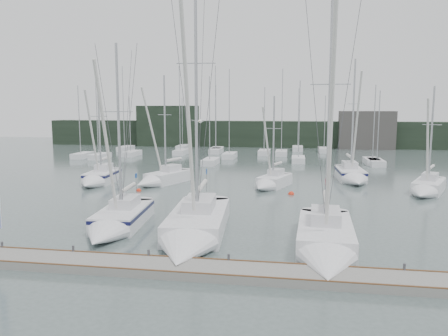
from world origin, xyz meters
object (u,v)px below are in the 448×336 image
object	(u,v)px
sailboat_mid_b	(160,179)
buoy_a	(216,206)
sailboat_near_center	(192,232)
sailboat_mid_e	(426,189)
sailboat_mid_a	(98,179)
sailboat_mid_c	(270,183)
sailboat_near_left	(116,223)
sailboat_mid_d	(352,176)
buoy_c	(139,191)
buoy_b	(291,194)
sailboat_near_right	(326,246)

from	to	relation	value
sailboat_mid_b	buoy_a	size ratio (longest dim) A/B	26.25
sailboat_near_center	sailboat_mid_e	distance (m)	24.08
sailboat_mid_a	sailboat_mid_e	size ratio (longest dim) A/B	1.10
sailboat_mid_c	sailboat_mid_e	distance (m)	13.87
sailboat_mid_b	sailboat_mid_c	world-z (taller)	sailboat_mid_b
sailboat_near_left	sailboat_mid_e	size ratio (longest dim) A/B	1.22
sailboat_mid_d	buoy_c	distance (m)	21.76
sailboat_near_left	buoy_a	size ratio (longest dim) A/B	28.41
sailboat_near_center	buoy_a	distance (m)	9.48
sailboat_near_center	sailboat_near_left	bearing A→B (deg)	160.06
sailboat_mid_e	buoy_a	world-z (taller)	sailboat_mid_e
sailboat_near_left	sailboat_near_center	world-z (taller)	sailboat_near_center
sailboat_near_left	sailboat_mid_c	size ratio (longest dim) A/B	1.33
sailboat_mid_d	sailboat_mid_e	world-z (taller)	sailboat_mid_d
sailboat_mid_a	buoy_c	world-z (taller)	sailboat_mid_a
sailboat_mid_c	buoy_a	size ratio (longest dim) A/B	21.35
sailboat_mid_a	buoy_b	world-z (taller)	sailboat_mid_a
sailboat_near_left	buoy_c	world-z (taller)	sailboat_near_left
sailboat_near_right	sailboat_mid_a	distance (m)	27.92
sailboat_near_left	sailboat_mid_a	distance (m)	17.76
sailboat_mid_a	buoy_c	xyz separation A→B (m)	(5.24, -2.69, -0.59)
sailboat_mid_b	sailboat_mid_d	bearing A→B (deg)	35.82
sailboat_mid_b	sailboat_mid_e	size ratio (longest dim) A/B	1.13
sailboat_near_center	sailboat_mid_b	world-z (taller)	sailboat_near_center
sailboat_near_center	sailboat_mid_a	xyz separation A→B (m)	(-13.75, 17.01, 0.01)
sailboat_mid_e	buoy_c	size ratio (longest dim) A/B	21.33
sailboat_near_left	sailboat_mid_a	bearing A→B (deg)	113.46
sailboat_near_right	buoy_b	bearing A→B (deg)	99.43
sailboat_near_right	sailboat_mid_c	size ratio (longest dim) A/B	1.60
sailboat_near_right	sailboat_mid_d	world-z (taller)	sailboat_near_right
sailboat_near_right	sailboat_mid_a	world-z (taller)	sailboat_near_right
buoy_b	buoy_c	bearing A→B (deg)	-177.21
sailboat_mid_e	buoy_a	size ratio (longest dim) A/B	23.26
sailboat_mid_d	buoy_a	world-z (taller)	sailboat_mid_d
sailboat_mid_d	buoy_b	world-z (taller)	sailboat_mid_d
sailboat_mid_b	sailboat_mid_d	distance (m)	19.80
sailboat_mid_b	sailboat_mid_d	size ratio (longest dim) A/B	0.86
sailboat_mid_b	sailboat_mid_c	bearing A→B (deg)	20.78
sailboat_mid_b	sailboat_mid_d	world-z (taller)	sailboat_mid_d
sailboat_mid_d	sailboat_mid_e	size ratio (longest dim) A/B	1.31
sailboat_near_right	sailboat_mid_e	world-z (taller)	sailboat_near_right
sailboat_mid_c	sailboat_mid_e	xyz separation A→B (m)	(13.85, -0.83, 0.00)
sailboat_mid_b	sailboat_near_center	bearing A→B (deg)	-44.72
buoy_a	sailboat_near_left	bearing A→B (deg)	-121.26
sailboat_mid_c	buoy_c	bearing A→B (deg)	-145.20
sailboat_mid_a	buoy_b	size ratio (longest dim) A/B	20.77
buoy_a	buoy_c	xyz separation A→B (m)	(-8.15, 4.86, 0.00)
buoy_b	sailboat_mid_b	bearing A→B (deg)	167.39
sailboat_near_left	sailboat_mid_c	xyz separation A→B (m)	(8.61, 16.22, -0.04)
sailboat_mid_b	buoy_a	world-z (taller)	sailboat_mid_b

